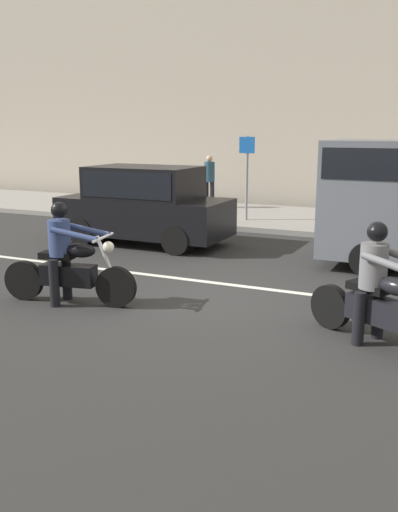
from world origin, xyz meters
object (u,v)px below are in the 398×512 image
street_sign_post (247,169)px  pedestrian_bystander (209,177)px  motorcycle_with_rider_denim_blue (67,262)px  parked_hatchback_black (144,204)px  motorcycle_with_rider_gray (379,295)px

street_sign_post → pedestrian_bystander: 2.75m
street_sign_post → motorcycle_with_rider_denim_blue: bearing=-89.4°
motorcycle_with_rider_denim_blue → street_sign_post: 8.10m
motorcycle_with_rider_denim_blue → parked_hatchback_black: 4.71m
parked_hatchback_black → street_sign_post: (1.21, 3.52, 0.62)m
motorcycle_with_rider_gray → street_sign_post: bearing=120.8°
motorcycle_with_rider_denim_blue → parked_hatchback_black: parked_hatchback_black is taller
motorcycle_with_rider_gray → street_sign_post: street_sign_post is taller
motorcycle_with_rider_denim_blue → parked_hatchback_black: bearing=106.0°
parked_hatchback_black → street_sign_post: 3.78m
motorcycle_with_rider_denim_blue → street_sign_post: bearing=90.6°
pedestrian_bystander → parked_hatchback_black: bearing=-82.0°
motorcycle_with_rider_denim_blue → pedestrian_bystander: (-2.05, 9.92, 0.47)m
motorcycle_with_rider_gray → pedestrian_bystander: 11.73m
street_sign_post → pedestrian_bystander: bearing=136.3°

